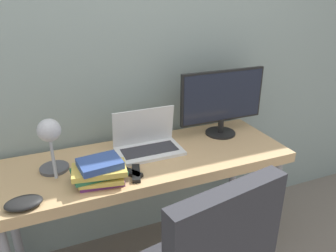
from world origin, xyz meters
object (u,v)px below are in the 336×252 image
object	(u,v)px
book_stack	(100,171)
game_controller	(24,203)
monitor	(222,100)
desk_lamp	(50,140)
laptop	(148,143)

from	to	relation	value
book_stack	game_controller	world-z (taller)	book_stack
monitor	book_stack	world-z (taller)	monitor
monitor	book_stack	xyz separation A→B (m)	(-0.83, -0.27, -0.17)
game_controller	book_stack	bearing A→B (deg)	11.12
desk_lamp	book_stack	bearing A→B (deg)	-30.48
game_controller	monitor	bearing A→B (deg)	16.03
desk_lamp	game_controller	xyz separation A→B (m)	(-0.15, -0.18, -0.19)
desk_lamp	game_controller	world-z (taller)	desk_lamp
monitor	book_stack	bearing A→B (deg)	-161.99
book_stack	monitor	bearing A→B (deg)	18.01
monitor	game_controller	size ratio (longest dim) A/B	3.56
book_stack	desk_lamp	bearing A→B (deg)	149.52
desk_lamp	book_stack	distance (m)	0.28
laptop	desk_lamp	distance (m)	0.56
monitor	desk_lamp	xyz separation A→B (m)	(-1.03, -0.15, -0.02)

